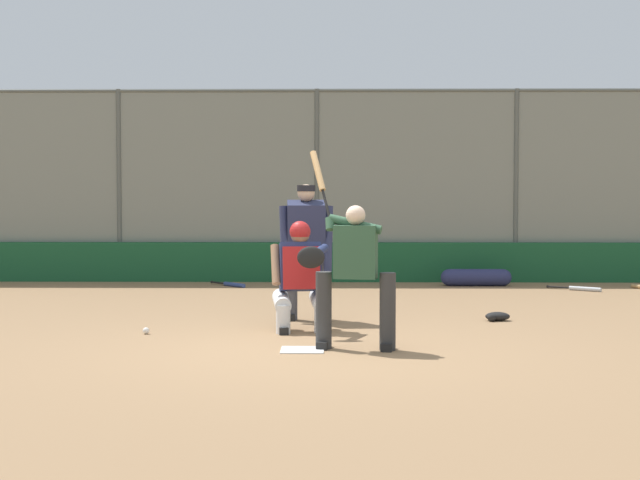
% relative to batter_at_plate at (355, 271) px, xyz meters
% --- Properties ---
extents(ground_plane, '(160.00, 160.00, 0.00)m').
position_rel_batter_at_plate_xyz_m(ground_plane, '(0.52, 0.09, -0.79)').
color(ground_plane, '#93704C').
extents(home_plate_marker, '(0.43, 0.43, 0.01)m').
position_rel_batter_at_plate_xyz_m(home_plate_marker, '(0.52, 0.09, -0.78)').
color(home_plate_marker, white).
rests_on(home_plate_marker, ground_plane).
extents(backstop_fence, '(20.06, 0.08, 3.22)m').
position_rel_batter_at_plate_xyz_m(backstop_fence, '(0.52, -7.26, 0.91)').
color(backstop_fence, '#515651').
rests_on(backstop_fence, ground_plane).
extents(padding_wall, '(19.58, 0.18, 0.66)m').
position_rel_batter_at_plate_xyz_m(padding_wall, '(0.52, -7.16, -0.46)').
color(padding_wall, '#19512D').
rests_on(padding_wall, ground_plane).
extents(bleachers_beyond, '(13.99, 3.05, 1.80)m').
position_rel_batter_at_plate_xyz_m(bleachers_beyond, '(0.82, -10.11, -0.20)').
color(bleachers_beyond, slate).
rests_on(bleachers_beyond, ground_plane).
extents(batter_at_plate, '(0.88, 0.72, 2.01)m').
position_rel_batter_at_plate_xyz_m(batter_at_plate, '(0.00, 0.00, 0.00)').
color(batter_at_plate, '#333333').
rests_on(batter_at_plate, ground_plane).
extents(catcher_behind_plate, '(0.68, 0.79, 1.24)m').
position_rel_batter_at_plate_xyz_m(catcher_behind_plate, '(0.58, -1.27, -0.14)').
color(catcher_behind_plate, silver).
rests_on(catcher_behind_plate, ground_plane).
extents(umpire_home, '(0.67, 0.43, 1.65)m').
position_rel_batter_at_plate_xyz_m(umpire_home, '(0.55, -2.22, 0.10)').
color(umpire_home, '#4C4C51').
rests_on(umpire_home, ground_plane).
extents(spare_bat_near_backstop, '(0.75, 0.55, 0.07)m').
position_rel_batter_at_plate_xyz_m(spare_bat_near_backstop, '(-3.57, -5.75, -0.75)').
color(spare_bat_near_backstop, black).
rests_on(spare_bat_near_backstop, ground_plane).
extents(spare_bat_by_padding, '(0.63, 0.68, 0.07)m').
position_rel_batter_at_plate_xyz_m(spare_bat_by_padding, '(1.87, -6.32, -0.75)').
color(spare_bat_by_padding, black).
rests_on(spare_bat_by_padding, ground_plane).
extents(fielding_glove_on_dirt, '(0.30, 0.23, 0.11)m').
position_rel_batter_at_plate_xyz_m(fielding_glove_on_dirt, '(-1.76, -2.20, -0.73)').
color(fielding_glove_on_dirt, black).
rests_on(fielding_glove_on_dirt, ground_plane).
extents(baseball_loose, '(0.07, 0.07, 0.07)m').
position_rel_batter_at_plate_xyz_m(baseball_loose, '(2.29, -1.02, -0.75)').
color(baseball_loose, white).
rests_on(baseball_loose, ground_plane).
extents(equipment_bag_dugout_side, '(1.14, 0.27, 0.27)m').
position_rel_batter_at_plate_xyz_m(equipment_bag_dugout_side, '(-2.06, -6.48, -0.65)').
color(equipment_bag_dugout_side, navy).
rests_on(equipment_bag_dugout_side, ground_plane).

